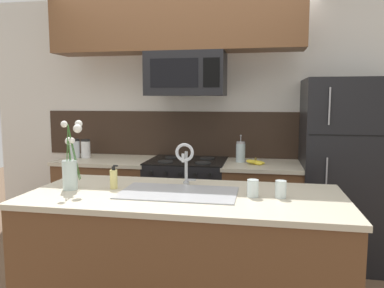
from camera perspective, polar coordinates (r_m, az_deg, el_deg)
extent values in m
cube|color=silver|center=(3.98, 4.54, 3.66)|extent=(5.20, 0.10, 2.60)
cube|color=#332319|center=(3.98, 0.14, 1.52)|extent=(3.31, 0.01, 0.48)
cube|color=brown|center=(4.05, -12.63, -8.83)|extent=(0.92, 0.62, 0.88)
cube|color=beige|center=(3.95, -12.81, -2.46)|extent=(0.95, 0.65, 0.03)
cube|color=brown|center=(3.74, 10.54, -10.12)|extent=(0.71, 0.62, 0.88)
cube|color=beige|center=(3.63, 10.70, -3.23)|extent=(0.74, 0.65, 0.03)
cube|color=black|center=(3.80, -0.77, -9.43)|extent=(0.76, 0.62, 0.91)
cube|color=black|center=(3.70, -0.78, -2.55)|extent=(0.76, 0.62, 0.01)
cylinder|color=black|center=(3.60, -4.05, -2.65)|extent=(0.15, 0.15, 0.01)
cylinder|color=black|center=(3.53, 1.69, -2.84)|extent=(0.15, 0.15, 0.01)
cylinder|color=black|center=(3.87, -3.03, -2.00)|extent=(0.15, 0.15, 0.01)
cylinder|color=black|center=(3.80, 2.33, -2.16)|extent=(0.15, 0.15, 0.01)
cylinder|color=black|center=(3.46, -6.29, -4.34)|extent=(0.03, 0.02, 0.03)
cylinder|color=black|center=(3.43, -4.10, -4.44)|extent=(0.03, 0.02, 0.03)
cylinder|color=black|center=(3.40, -1.86, -4.53)|extent=(0.03, 0.02, 0.03)
cylinder|color=black|center=(3.37, 0.42, -4.62)|extent=(0.03, 0.02, 0.03)
cylinder|color=black|center=(3.35, 2.73, -4.70)|extent=(0.03, 0.02, 0.03)
cube|color=black|center=(3.63, -0.86, 10.58)|extent=(0.74, 0.40, 0.41)
cube|color=black|center=(3.45, -2.77, 10.77)|extent=(0.45, 0.00, 0.26)
cube|color=black|center=(3.39, 2.97, 10.84)|extent=(0.15, 0.00, 0.26)
cube|color=brown|center=(3.70, -2.63, 18.40)|extent=(2.39, 0.34, 0.60)
cube|color=black|center=(3.74, 22.74, -3.99)|extent=(0.85, 0.72, 1.70)
cube|color=black|center=(3.34, 24.32, 1.19)|extent=(0.81, 0.00, 0.01)
cylinder|color=#99999E|center=(3.26, 20.23, 5.45)|extent=(0.01, 0.01, 0.31)
cylinder|color=#99999E|center=(3.36, 19.70, -7.42)|extent=(0.01, 0.01, 0.65)
cylinder|color=silver|center=(4.09, -17.47, -0.78)|extent=(0.11, 0.11, 0.18)
cylinder|color=black|center=(4.08, -17.52, 0.60)|extent=(0.11, 0.11, 0.02)
cylinder|color=silver|center=(4.06, -15.89, -0.81)|extent=(0.10, 0.10, 0.17)
cylinder|color=black|center=(4.05, -15.94, 0.55)|extent=(0.09, 0.09, 0.02)
ellipsoid|color=yellow|center=(3.56, 9.46, -2.76)|extent=(0.17, 0.12, 0.06)
ellipsoid|color=yellow|center=(3.57, 9.57, -2.72)|extent=(0.18, 0.08, 0.06)
ellipsoid|color=yellow|center=(3.56, 9.66, -2.77)|extent=(0.17, 0.04, 0.05)
ellipsoid|color=yellow|center=(3.57, 9.75, -2.72)|extent=(0.18, 0.08, 0.06)
ellipsoid|color=yellow|center=(3.56, 9.85, -2.77)|extent=(0.16, 0.13, 0.06)
cylinder|color=brown|center=(3.56, 9.67, -2.28)|extent=(0.02, 0.02, 0.03)
cylinder|color=silver|center=(3.68, 7.41, -1.34)|extent=(0.09, 0.09, 0.18)
cylinder|color=#A3A3AA|center=(3.66, 7.44, 0.21)|extent=(0.08, 0.08, 0.02)
cylinder|color=#A3A3AA|center=(3.66, 7.44, 0.76)|extent=(0.01, 0.01, 0.05)
sphere|color=#A3A3AA|center=(3.66, 7.45, 1.27)|extent=(0.02, 0.02, 0.02)
cube|color=brown|center=(2.61, -1.14, -17.65)|extent=(2.02, 0.87, 0.88)
cube|color=beige|center=(2.46, -1.17, -7.95)|extent=(2.05, 0.90, 0.03)
cube|color=#ADAFB5|center=(2.46, -2.11, -7.41)|extent=(0.76, 0.44, 0.01)
cube|color=#ADAFB5|center=(2.52, -6.02, -8.94)|extent=(0.30, 0.33, 0.15)
cube|color=#ADAFB5|center=(2.45, 1.95, -9.39)|extent=(0.30, 0.33, 0.15)
cylinder|color=#B7BABF|center=(2.71, -0.89, -5.96)|extent=(0.04, 0.04, 0.02)
cylinder|color=#B7BABF|center=(2.68, -0.89, -3.46)|extent=(0.02, 0.02, 0.22)
torus|color=#B7BABF|center=(2.61, -1.14, -1.30)|extent=(0.13, 0.02, 0.13)
cylinder|color=#B7BABF|center=(2.56, -1.39, -2.13)|extent=(0.02, 0.02, 0.06)
cube|color=#B7BABF|center=(2.69, -0.16, -5.47)|extent=(0.07, 0.01, 0.01)
cylinder|color=#DBCC75|center=(2.62, -11.85, -5.29)|extent=(0.05, 0.05, 0.13)
cylinder|color=black|center=(2.61, -11.89, -3.63)|extent=(0.02, 0.02, 0.02)
cube|color=black|center=(2.60, -11.57, -3.26)|extent=(0.03, 0.01, 0.01)
cylinder|color=silver|center=(2.39, 9.25, -6.68)|extent=(0.07, 0.07, 0.11)
cylinder|color=silver|center=(2.40, 13.37, -6.72)|extent=(0.07, 0.07, 0.11)
cylinder|color=silver|center=(2.67, -18.11, -4.50)|extent=(0.10, 0.10, 0.20)
cylinder|color=silver|center=(2.68, -18.06, -5.84)|extent=(0.09, 0.09, 0.06)
cylinder|color=#386B2D|center=(2.66, -17.49, -1.21)|extent=(0.06, 0.06, 0.38)
sphere|color=white|center=(2.65, -16.89, 2.96)|extent=(0.05, 0.05, 0.05)
cylinder|color=#386B2D|center=(2.63, -18.49, -1.29)|extent=(0.01, 0.05, 0.39)
sphere|color=white|center=(2.60, -18.92, 2.88)|extent=(0.04, 0.04, 0.04)
cylinder|color=#386B2D|center=(2.67, -18.15, -2.46)|extent=(0.02, 0.03, 0.27)
sphere|color=white|center=(2.66, -18.23, 0.42)|extent=(0.05, 0.05, 0.05)
cylinder|color=#386B2D|center=(2.66, -17.97, -2.44)|extent=(0.02, 0.02, 0.27)
sphere|color=white|center=(2.64, -17.86, 0.50)|extent=(0.04, 0.04, 0.04)
cylinder|color=#386B2D|center=(2.64, -17.57, -1.58)|extent=(0.06, 0.03, 0.35)
sphere|color=white|center=(2.62, -17.05, 2.26)|extent=(0.06, 0.06, 0.06)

